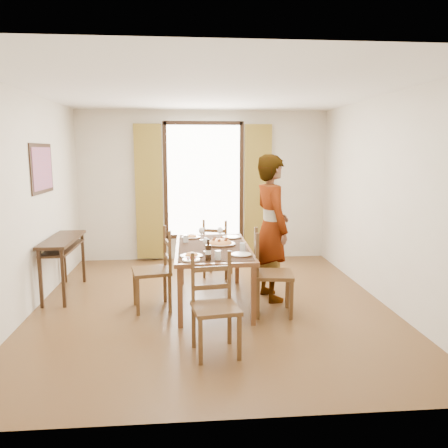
{
  "coord_description": "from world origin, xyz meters",
  "views": [
    {
      "loc": [
        -0.31,
        -5.46,
        1.98
      ],
      "look_at": [
        0.19,
        0.38,
        1.0
      ],
      "focal_mm": 35.0,
      "sensor_mm": 36.0,
      "label": 1
    }
  ],
  "objects": [
    {
      "name": "plate_sw",
      "position": [
        -0.26,
        -0.45,
        0.78
      ],
      "size": [
        0.27,
        0.27,
        0.05
      ],
      "primitive_type": null,
      "color": "silver",
      "rests_on": "dining_table"
    },
    {
      "name": "tumbler_b",
      "position": [
        -0.33,
        0.38,
        0.81
      ],
      "size": [
        0.07,
        0.07,
        0.1
      ],
      "primitive_type": "cylinder",
      "color": "silver",
      "rests_on": "dining_table"
    },
    {
      "name": "wine_glass_c",
      "position": [
        -0.11,
        0.5,
        0.85
      ],
      "size": [
        0.08,
        0.08,
        0.18
      ],
      "primitive_type": null,
      "color": "white",
      "rests_on": "dining_table"
    },
    {
      "name": "chair_south",
      "position": [
        -0.05,
        -1.37,
        0.46
      ],
      "size": [
        0.5,
        0.5,
        0.99
      ],
      "rotation": [
        0.0,
        0.0,
        0.15
      ],
      "color": "#53371B",
      "rests_on": "ground"
    },
    {
      "name": "man",
      "position": [
        0.81,
        0.19,
        0.97
      ],
      "size": [
        0.9,
        0.76,
        1.94
      ],
      "primitive_type": "imported",
      "rotation": [
        0.0,
        0.0,
        1.78
      ],
      "color": "gray",
      "rests_on": "ground"
    },
    {
      "name": "plate_nw",
      "position": [
        -0.25,
        0.67,
        0.78
      ],
      "size": [
        0.27,
        0.27,
        0.05
      ],
      "primitive_type": null,
      "color": "silver",
      "rests_on": "dining_table"
    },
    {
      "name": "plate_ne",
      "position": [
        0.33,
        0.63,
        0.78
      ],
      "size": [
        0.27,
        0.27,
        0.05
      ],
      "primitive_type": null,
      "color": "silver",
      "rests_on": "dining_table"
    },
    {
      "name": "ground",
      "position": [
        0.0,
        0.0,
        0.0
      ],
      "size": [
        5.0,
        5.0,
        0.0
      ],
      "primitive_type": "plane",
      "color": "#472816",
      "rests_on": "ground"
    },
    {
      "name": "wine_glass_a",
      "position": [
        -0.08,
        -0.22,
        0.85
      ],
      "size": [
        0.08,
        0.08,
        0.18
      ],
      "primitive_type": null,
      "color": "white",
      "rests_on": "dining_table"
    },
    {
      "name": "plate_se",
      "position": [
        0.33,
        -0.44,
        0.78
      ],
      "size": [
        0.27,
        0.27,
        0.05
      ],
      "primitive_type": null,
      "color": "silver",
      "rests_on": "dining_table"
    },
    {
      "name": "chair_east",
      "position": [
        0.69,
        -0.38,
        0.49
      ],
      "size": [
        0.51,
        0.51,
        1.05
      ],
      "rotation": [
        0.0,
        0.0,
        1.45
      ],
      "color": "#53371B",
      "rests_on": "ground"
    },
    {
      "name": "console_table",
      "position": [
        -2.03,
        0.6,
        0.68
      ],
      "size": [
        0.38,
        1.2,
        0.8
      ],
      "color": "#331F11",
      "rests_on": "ground"
    },
    {
      "name": "pasta_platter",
      "position": [
        0.12,
        0.17,
        0.81
      ],
      "size": [
        0.4,
        0.4,
        0.1
      ],
      "primitive_type": null,
      "color": "#B35416",
      "rests_on": "dining_table"
    },
    {
      "name": "wine_bottle",
      "position": [
        -0.08,
        -0.65,
        0.88
      ],
      "size": [
        0.07,
        0.07,
        0.25
      ],
      "primitive_type": null,
      "color": "black",
      "rests_on": "dining_table"
    },
    {
      "name": "wine_glass_b",
      "position": [
        0.15,
        0.5,
        0.85
      ],
      "size": [
        0.08,
        0.08,
        0.18
      ],
      "primitive_type": null,
      "color": "white",
      "rests_on": "dining_table"
    },
    {
      "name": "caprese_plate",
      "position": [
        -0.27,
        -0.63,
        0.78
      ],
      "size": [
        0.2,
        0.2,
        0.04
      ],
      "primitive_type": null,
      "color": "silver",
      "rests_on": "dining_table"
    },
    {
      "name": "tumbler_c",
      "position": [
        0.04,
        -0.6,
        0.81
      ],
      "size": [
        0.07,
        0.07,
        0.1
      ],
      "primitive_type": "cylinder",
      "color": "silver",
      "rests_on": "dining_table"
    },
    {
      "name": "chair_north",
      "position": [
        0.16,
        1.29,
        0.43
      ],
      "size": [
        0.53,
        0.53,
        0.93
      ],
      "rotation": [
        0.0,
        0.0,
        2.8
      ],
      "color": "#53371B",
      "rests_on": "ground"
    },
    {
      "name": "room_shell",
      "position": [
        -0.0,
        0.13,
        1.54
      ],
      "size": [
        4.6,
        5.1,
        2.74
      ],
      "color": "beige",
      "rests_on": "ground"
    },
    {
      "name": "tumbler_a",
      "position": [
        0.37,
        -0.2,
        0.81
      ],
      "size": [
        0.07,
        0.07,
        0.1
      ],
      "primitive_type": "cylinder",
      "color": "silver",
      "rests_on": "dining_table"
    },
    {
      "name": "chair_west",
      "position": [
        -0.73,
        -0.08,
        0.48
      ],
      "size": [
        0.54,
        0.54,
        1.03
      ],
      "rotation": [
        0.0,
        0.0,
        -1.37
      ],
      "color": "#53371B",
      "rests_on": "ground"
    },
    {
      "name": "dining_table",
      "position": [
        0.02,
        0.09,
        0.69
      ],
      "size": [
        0.95,
        1.75,
        0.76
      ],
      "color": "brown",
      "rests_on": "ground"
    }
  ]
}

